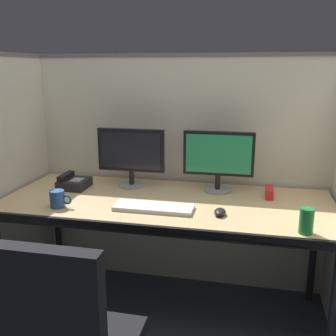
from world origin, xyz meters
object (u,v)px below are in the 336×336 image
at_px(monitor_left, 131,154).
at_px(coffee_mug, 58,199).
at_px(red_stapler, 269,192).
at_px(keyboard_main, 154,207).
at_px(soda_can, 306,221).
at_px(desk, 166,209).
at_px(computer_mouse, 220,212).
at_px(monitor_right, 218,157).
at_px(desk_phone, 73,183).

height_order(monitor_left, coffee_mug, monitor_left).
distance_m(monitor_left, coffee_mug, 0.56).
relative_size(monitor_left, red_stapler, 2.87).
relative_size(monitor_left, keyboard_main, 1.00).
bearing_deg(monitor_left, coffee_mug, -121.11).
bearing_deg(soda_can, desk, 157.39).
bearing_deg(computer_mouse, coffee_mug, -175.62).
height_order(desk, monitor_right, monitor_right).
height_order(desk, monitor_left, monitor_left).
height_order(red_stapler, desk_phone, desk_phone).
relative_size(computer_mouse, desk_phone, 0.51).
bearing_deg(monitor_right, soda_can, -50.34).
relative_size(monitor_left, computer_mouse, 4.48).
relative_size(computer_mouse, coffee_mug, 0.76).
distance_m(soda_can, desk_phone, 1.43).
height_order(desk, keyboard_main, keyboard_main).
height_order(monitor_right, soda_can, monitor_right).
distance_m(soda_can, coffee_mug, 1.29).
relative_size(desk, keyboard_main, 4.42).
bearing_deg(desk, monitor_right, 42.17).
xyz_separation_m(desk, desk_phone, (-0.63, 0.12, 0.08)).
height_order(monitor_right, keyboard_main, monitor_right).
bearing_deg(keyboard_main, computer_mouse, -1.55).
bearing_deg(keyboard_main, desk, 77.41).
bearing_deg(soda_can, red_stapler, 106.23).
bearing_deg(red_stapler, soda_can, -73.77).
bearing_deg(monitor_right, monitor_left, -178.53).
bearing_deg(computer_mouse, monitor_left, 146.86).
xyz_separation_m(computer_mouse, desk_phone, (-0.96, 0.28, 0.02)).
bearing_deg(desk, keyboard_main, -102.59).
height_order(monitor_left, red_stapler, monitor_left).
relative_size(keyboard_main, coffee_mug, 3.41).
bearing_deg(monitor_left, desk_phone, -162.72).
height_order(computer_mouse, coffee_mug, coffee_mug).
distance_m(computer_mouse, coffee_mug, 0.88).
bearing_deg(red_stapler, coffee_mug, -159.39).
bearing_deg(desk, coffee_mug, -157.79).
bearing_deg(computer_mouse, keyboard_main, 178.45).
distance_m(monitor_right, coffee_mug, 0.97).
height_order(keyboard_main, soda_can, soda_can).
xyz_separation_m(monitor_right, coffee_mug, (-0.83, -0.47, -0.17)).
bearing_deg(soda_can, keyboard_main, 168.55).
relative_size(computer_mouse, soda_can, 0.79).
distance_m(keyboard_main, red_stapler, 0.71).
bearing_deg(red_stapler, keyboard_main, -150.35).
bearing_deg(desk_phone, computer_mouse, -16.53).
xyz_separation_m(monitor_right, red_stapler, (0.31, -0.05, -0.19)).
bearing_deg(desk, desk_phone, 168.87).
distance_m(keyboard_main, coffee_mug, 0.53).
relative_size(keyboard_main, computer_mouse, 4.48).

